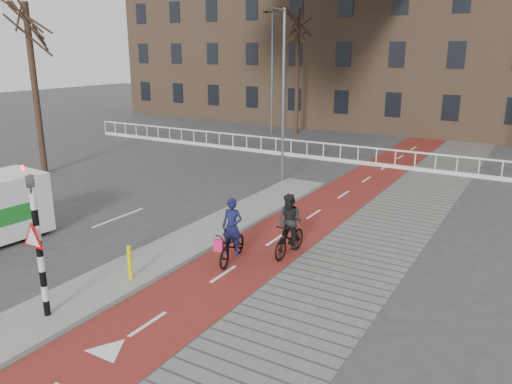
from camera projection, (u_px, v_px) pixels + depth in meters
The scene contains 14 objects.
ground at pixel (131, 291), 12.73m from camera, with size 120.00×120.00×0.00m, color #38383A.
bike_lane at pixel (334, 201), 20.26m from camera, with size 2.50×60.00×0.01m, color maroon.
sidewalk at pixel (403, 212), 18.89m from camera, with size 3.00×60.00×0.01m, color slate.
curb_island at pixel (202, 235), 16.36m from camera, with size 1.80×16.00×0.12m, color gray.
traffic_signal at pixel (37, 238), 10.80m from camera, with size 0.80×0.80×3.68m.
bollard at pixel (130, 263), 13.00m from camera, with size 0.12×0.12×0.91m, color yellow.
cyclist_near at pixel (232, 241), 14.30m from camera, with size 0.98×1.89×1.88m.
cyclist_far at pixel (290, 230), 14.71m from camera, with size 0.81×1.75×1.88m.
railing at pixel (276, 149), 29.15m from camera, with size 28.00×0.10×0.99m.
townhouse_row at pixel (392, 24), 38.52m from camera, with size 46.00×10.00×15.90m.
tree_left at pixel (35, 91), 23.80m from camera, with size 0.30×0.30×8.04m, color #301E15.
tree_mid at pixel (297, 73), 35.15m from camera, with size 0.29×0.29×8.62m, color #301E15.
streetlight_near at pixel (283, 100), 21.91m from camera, with size 0.12×0.12×7.62m, color slate.
streetlight_left at pixel (272, 74), 35.29m from camera, with size 0.12×0.12×8.48m, color slate.
Camera 1 is at (8.64, -8.30, 5.92)m, focal length 35.00 mm.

